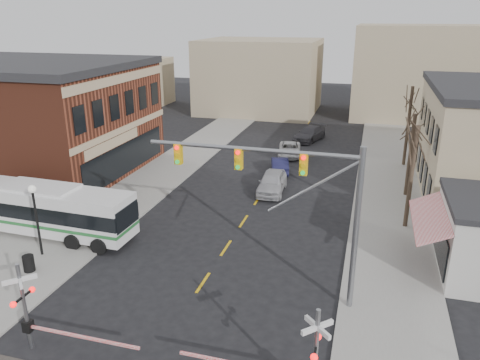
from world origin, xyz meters
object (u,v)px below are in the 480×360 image
at_px(pedestrian_near, 67,230).
at_px(traffic_signal_mast, 297,190).
at_px(car_d, 309,134).
at_px(transit_bus, 42,208).
at_px(rr_crossing_east, 303,357).
at_px(street_lamp, 35,206).
at_px(car_a, 272,182).
at_px(rr_crossing_west, 34,310).
at_px(trash_bin, 29,263).
at_px(car_b, 280,164).
at_px(pedestrian_far, 87,212).
at_px(car_c, 289,149).

bearing_deg(pedestrian_near, traffic_signal_mast, -80.36).
bearing_deg(traffic_signal_mast, car_d, 96.34).
xyz_separation_m(transit_bus, rr_crossing_east, (17.85, -9.22, 0.20)).
xyz_separation_m(street_lamp, pedestrian_near, (0.54, 1.72, -2.24)).
distance_m(transit_bus, car_a, 16.75).
relative_size(rr_crossing_west, trash_bin, 6.15).
xyz_separation_m(car_a, car_b, (-0.40, 5.20, -0.16)).
height_order(car_b, pedestrian_far, pedestrian_far).
height_order(transit_bus, rr_crossing_east, rr_crossing_east).
xyz_separation_m(car_a, pedestrian_far, (-10.35, -9.50, 0.23)).
height_order(car_c, pedestrian_near, pedestrian_near).
height_order(rr_crossing_east, pedestrian_far, rr_crossing_east).
relative_size(rr_crossing_east, car_b, 1.38).
relative_size(car_a, car_d, 0.94).
xyz_separation_m(transit_bus, car_a, (12.37, 11.26, -0.94)).
height_order(pedestrian_near, pedestrian_far, pedestrian_far).
height_order(street_lamp, car_d, street_lamp).
distance_m(traffic_signal_mast, car_d, 31.56).
bearing_deg(rr_crossing_west, car_d, 80.80).
bearing_deg(traffic_signal_mast, pedestrian_near, 171.91).
xyz_separation_m(rr_crossing_west, car_a, (5.46, 20.70, -1.14)).
relative_size(rr_crossing_east, trash_bin, 6.15).
distance_m(trash_bin, pedestrian_far, 6.09).
bearing_deg(transit_bus, car_d, 65.21).
xyz_separation_m(transit_bus, trash_bin, (2.28, -4.31, -1.19)).
height_order(transit_bus, street_lamp, street_lamp).
height_order(rr_crossing_west, street_lamp, street_lamp).
relative_size(rr_crossing_west, rr_crossing_east, 1.00).
bearing_deg(pedestrian_near, car_d, -2.65).
distance_m(street_lamp, trash_bin, 3.20).
distance_m(trash_bin, car_d, 34.17).
bearing_deg(trash_bin, pedestrian_near, 90.64).
bearing_deg(car_d, pedestrian_far, -94.64).
bearing_deg(car_c, street_lamp, -121.23).
xyz_separation_m(trash_bin, car_a, (10.09, 15.57, 0.25)).
height_order(car_a, car_b, car_a).
xyz_separation_m(transit_bus, car_c, (11.91, 21.66, -1.13)).
bearing_deg(pedestrian_far, car_c, 43.54).
height_order(street_lamp, car_a, street_lamp).
bearing_deg(car_b, car_c, -103.27).
relative_size(traffic_signal_mast, pedestrian_near, 6.11).
height_order(rr_crossing_east, car_a, rr_crossing_east).
bearing_deg(rr_crossing_east, car_d, 97.41).
bearing_deg(car_a, rr_crossing_east, -78.02).
relative_size(street_lamp, pedestrian_near, 2.60).
bearing_deg(car_d, car_a, -74.18).
bearing_deg(car_c, car_d, 72.18).
bearing_deg(street_lamp, rr_crossing_east, -22.47).
relative_size(trash_bin, pedestrian_near, 0.56).
relative_size(street_lamp, car_d, 0.82).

